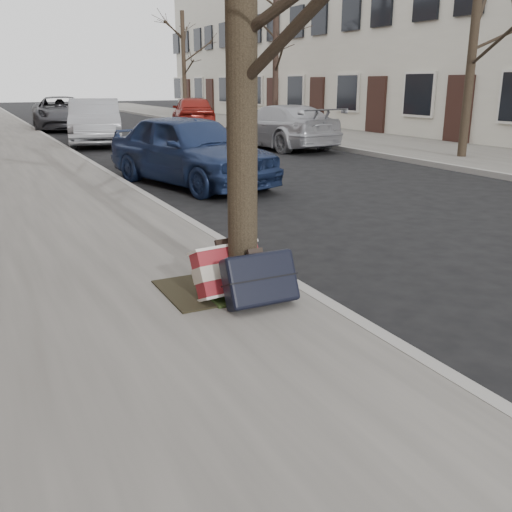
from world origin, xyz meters
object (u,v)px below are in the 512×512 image
suitcase_navy (260,279)px  car_near_mid (95,122)px  suitcase_red (228,270)px  car_near_front (190,149)px

suitcase_navy → car_near_mid: (1.70, 14.71, 0.35)m
suitcase_red → car_near_mid: bearing=76.0°
suitcase_red → car_near_mid: 14.49m
suitcase_navy → car_near_front: (1.77, 6.36, 0.32)m
car_near_front → suitcase_red: bearing=-122.1°
suitcase_red → car_near_front: bearing=65.8°
suitcase_navy → car_near_front: size_ratio=0.15×
car_near_front → car_near_mid: bearing=75.9°
suitcase_red → suitcase_navy: bearing=-75.7°
suitcase_red → car_near_mid: (1.83, 14.37, 0.35)m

